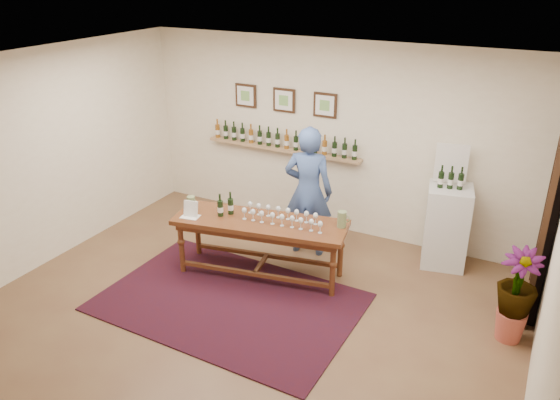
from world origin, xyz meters
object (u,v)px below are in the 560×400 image
at_px(display_pedestal, 446,226).
at_px(person, 308,192).
at_px(potted_plant, 516,296).
at_px(tasting_table, 260,229).

distance_m(display_pedestal, person, 1.87).
relative_size(potted_plant, person, 0.51).
bearing_deg(potted_plant, tasting_table, -178.75).
relative_size(tasting_table, person, 1.26).
bearing_deg(person, tasting_table, 60.85).
bearing_deg(display_pedestal, potted_plant, -53.01).
relative_size(tasting_table, potted_plant, 2.44).
bearing_deg(tasting_table, display_pedestal, 23.43).
distance_m(tasting_table, person, 0.92).
xyz_separation_m(tasting_table, potted_plant, (3.02, 0.07, -0.11)).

